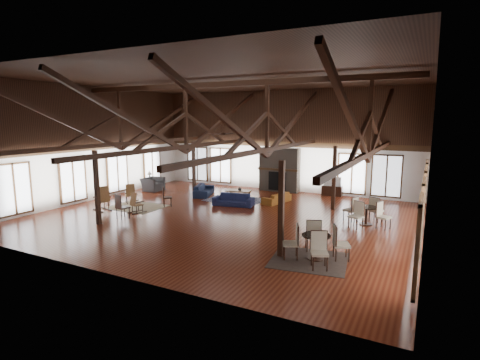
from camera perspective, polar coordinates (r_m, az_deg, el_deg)
The scene contains 31 objects.
floor at distance 16.83m, azimuth -2.33°, elevation -5.52°, with size 16.00×16.00×0.00m, color maroon.
ceiling at distance 16.37m, azimuth -2.47°, elevation 15.25°, with size 16.00×14.00×0.02m, color black.
wall_back at distance 22.67m, azimuth 6.40°, elevation 5.94°, with size 16.00×0.02×6.00m, color silver.
wall_front at distance 10.83m, azimuth -20.96°, elevation 1.81°, with size 16.00×0.02×6.00m, color silver.
wall_left at distance 21.42m, azimuth -21.45°, elevation 5.17°, with size 0.02×14.00×6.00m, color silver.
wall_right at distance 14.22m, azimuth 26.97°, elevation 3.05°, with size 0.02×14.00×6.00m, color silver.
roof_truss at distance 16.28m, azimuth -2.42°, elevation 8.33°, with size 15.60×14.07×3.14m.
post_grid at distance 16.51m, azimuth -2.36°, elevation -0.39°, with size 8.16×7.16×3.05m.
fireplace at distance 22.52m, azimuth 6.02°, elevation 1.55°, with size 2.50×0.69×2.60m.
ceiling_fan at distance 15.17m, azimuth -2.63°, elevation 7.15°, with size 1.60×1.60×0.75m.
sofa_navy_front at distance 18.78m, azimuth -1.01°, elevation -3.03°, with size 2.02×0.79×0.59m, color #161A3C.
sofa_navy_left at distance 21.41m, azimuth -5.52°, elevation -1.52°, with size 0.81×2.07×0.61m, color #151E3A.
sofa_orange at distance 19.52m, azimuth 5.60°, elevation -2.71°, with size 0.69×1.77×0.52m, color #91521C.
coffee_table at distance 20.14m, azimuth -0.22°, elevation -1.73°, with size 1.42×0.86×0.51m.
vase at distance 20.04m, azimuth -0.04°, elevation -1.32°, with size 0.19×0.19×0.20m, color #B2B2B2.
armchair at distance 23.33m, azimuth -13.15°, elevation -0.61°, with size 1.05×1.20×0.78m, color #2A2A2D.
side_table_lamp at distance 24.03m, azimuth -13.58°, elevation -0.25°, with size 0.44×0.44×1.13m.
rocking_chair_a at distance 20.11m, azimuth -16.38°, elevation -2.06°, with size 0.87×0.82×1.01m.
rocking_chair_b at distance 17.93m, azimuth -15.64°, elevation -3.43°, with size 0.59×0.83×0.97m.
rocking_chair_c at distance 18.82m, azimuth -20.16°, elevation -2.76°, with size 1.01×0.71×1.18m.
side_chair_a at distance 18.90m, azimuth -11.31°, elevation -2.25°, with size 0.59×0.59×0.99m.
side_chair_b at distance 16.95m, azimuth -17.75°, elevation -3.61°, with size 0.57×0.57×1.11m.
cafe_table_near at distance 11.91m, azimuth 11.50°, elevation -9.28°, with size 2.08×2.08×1.08m.
cafe_table_far at distance 16.21m, azimuth 18.71°, elevation -4.67°, with size 2.03×2.03×1.05m.
cup_near at distance 11.74m, azimuth 11.91°, elevation -8.10°, with size 0.13×0.13×0.10m, color #B2B2B2.
cup_far at distance 16.07m, azimuth 18.39°, elevation -3.75°, with size 0.11×0.11×0.09m, color #B2B2B2.
tv_console at distance 21.84m, azimuth 13.85°, elevation -1.60°, with size 1.12×0.42×0.56m, color black.
television at distance 21.74m, azimuth 13.95°, elevation -0.18°, with size 0.93×0.12×0.54m, color #B2B2B2.
rug_tan at distance 19.23m, azimuth -15.49°, elevation -3.96°, with size 2.61×2.05×0.01m, color tan.
rug_navy at distance 20.13m, azimuth -0.68°, elevation -3.03°, with size 2.95×2.21×0.01m, color #1B204E.
rug_dark at distance 11.95m, azimuth 10.45°, elevation -11.90°, with size 2.26×2.06×0.01m, color black.
Camera 1 is at (8.02, -14.16, 4.29)m, focal length 28.00 mm.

